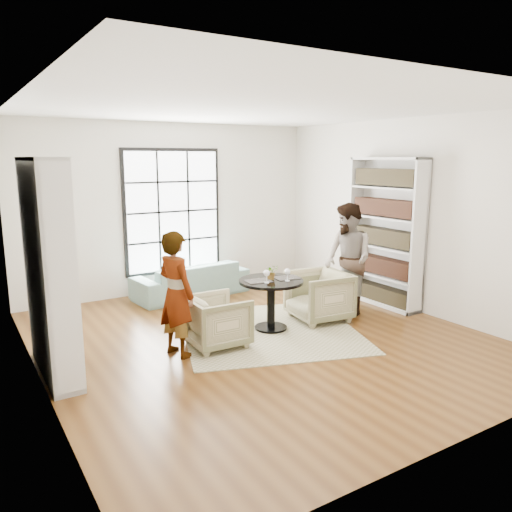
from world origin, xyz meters
TOP-DOWN VIEW (x-y plane):
  - ground at (0.00, 0.00)m, footprint 6.00×6.00m
  - room_shell at (0.00, 0.54)m, footprint 6.00×6.01m
  - rug at (0.25, 0.19)m, footprint 3.01×3.01m
  - pedestal_table at (0.30, 0.24)m, footprint 0.90×0.90m
  - sofa at (0.08, 2.45)m, footprint 2.08×0.98m
  - armchair_left at (-0.64, 0.08)m, footprint 0.75×0.73m
  - armchair_right at (1.14, 0.21)m, footprint 0.90×0.88m
  - person_left at (-1.19, 0.08)m, footprint 0.51×0.64m
  - person_right at (1.69, 0.21)m, footprint 0.78×0.93m
  - placemat_left at (0.11, 0.27)m, footprint 0.37×0.30m
  - placemat_right at (0.55, 0.21)m, footprint 0.37×0.30m
  - cutlery_left at (0.11, 0.27)m, footprint 0.17×0.24m
  - cutlery_right at (0.55, 0.21)m, footprint 0.17×0.24m
  - wine_glass_left at (0.16, 0.13)m, footprint 0.08×0.08m
  - wine_glass_right at (0.46, 0.07)m, footprint 0.08×0.08m
  - flower_centerpiece at (0.32, 0.26)m, footprint 0.22×0.20m

SIDE VIEW (x-z plane):
  - ground at x=0.00m, z-range 0.00..0.00m
  - rug at x=0.25m, z-range 0.00..0.01m
  - sofa at x=0.08m, z-range 0.00..0.59m
  - armchair_left at x=-0.64m, z-range 0.00..0.67m
  - armchair_right at x=1.14m, z-range 0.00..0.74m
  - pedestal_table at x=0.30m, z-range 0.16..0.88m
  - placemat_left at x=0.11m, z-range 0.72..0.73m
  - placemat_right at x=0.55m, z-range 0.72..0.73m
  - cutlery_left at x=0.11m, z-range 0.73..0.73m
  - cutlery_right at x=0.55m, z-range 0.73..0.73m
  - person_left at x=-1.19m, z-range 0.00..1.54m
  - flower_centerpiece at x=0.32m, z-range 0.72..0.93m
  - wine_glass_right at x=0.46m, z-range 0.76..0.94m
  - wine_glass_left at x=0.16m, z-range 0.76..0.94m
  - person_right at x=1.69m, z-range 0.00..1.72m
  - room_shell at x=0.00m, z-range -1.74..4.26m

